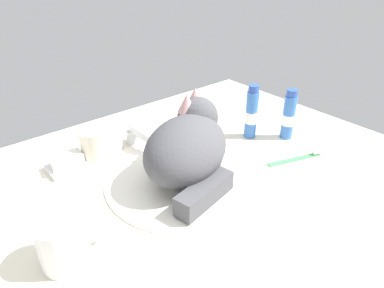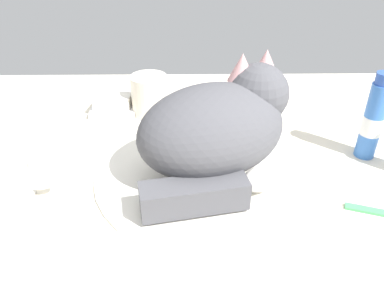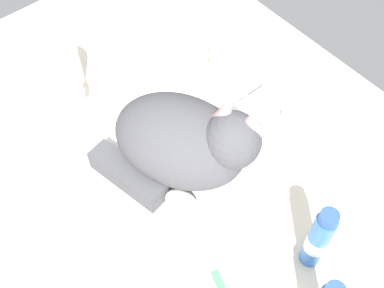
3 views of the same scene
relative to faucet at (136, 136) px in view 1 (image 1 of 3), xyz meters
The scene contains 11 objects.
ground_plane 20.93cm from the faucet, 90.00° to the right, with size 110.00×82.50×3.00cm, color silver.
sink_basin 20.65cm from the faucet, 90.00° to the right, with size 35.75×35.75×0.93cm, color white.
faucet is the anchor object (origin of this frame).
cat 20.95cm from the faucet, 86.54° to the right, with size 27.17×24.49×16.60cm.
coffee_mug 39.26cm from the faucet, 138.46° to the right, with size 12.03×7.95×8.51cm.
rinse_cup 11.10cm from the faucet, behind, with size 7.14×7.14×7.88cm.
soap_dish 18.46cm from the faucet, behind, with size 9.00×6.40×1.20cm, color white.
soap_bar 18.36cm from the faucet, behind, with size 7.06×4.63×2.47cm, color white.
toothpaste_bottle 30.82cm from the faucet, 31.32° to the right, with size 3.28×3.28×14.60cm.
mouthwash_bottle 40.28cm from the faucet, 34.19° to the right, with size 3.33×3.33×13.61cm.
toothbrush 40.94cm from the faucet, 50.23° to the right, with size 14.26×5.94×1.60cm.
Camera 1 is at (-40.15, -49.94, 45.33)cm, focal length 32.90 mm.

